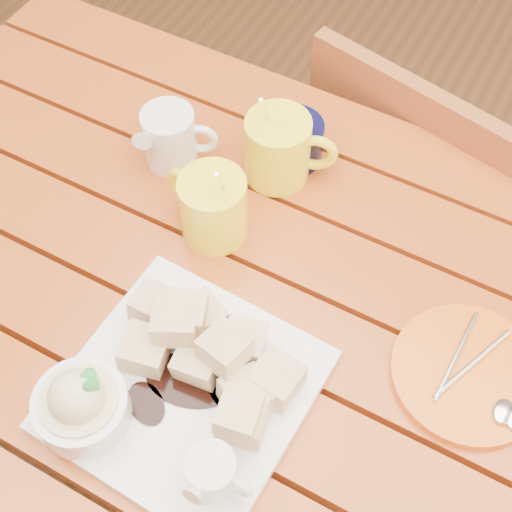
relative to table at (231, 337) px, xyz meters
The scene contains 9 objects.
ground 0.64m from the table, 90.00° to the right, with size 5.00×5.00×0.00m, color #593219.
table is the anchor object (origin of this frame).
dessert_plate 0.21m from the table, 87.34° to the right, with size 0.28×0.28×0.11m.
coffee_mug_left 0.19m from the table, 130.36° to the left, with size 0.13×0.09×0.15m.
coffee_mug_right 0.27m from the table, 100.56° to the left, with size 0.13×0.09×0.15m.
cream_pitcher 0.29m from the table, 138.53° to the left, with size 0.11×0.09×0.09m.
sugar_caddy 0.29m from the table, 98.50° to the left, with size 0.09×0.09×0.09m.
orange_saucer 0.33m from the table, ahead, with size 0.18×0.18×0.02m.
chair_far 0.55m from the table, 77.53° to the left, with size 0.45×0.45×0.81m.
Camera 1 is at (0.25, -0.38, 1.53)m, focal length 50.00 mm.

